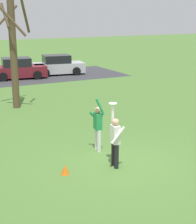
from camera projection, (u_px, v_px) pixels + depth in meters
ground_plane at (119, 163)px, 12.22m from camera, size 120.00×120.00×0.00m
person_catcher at (115, 138)px, 11.67m from camera, size 0.49×0.56×2.08m
person_defender at (98, 125)px, 13.09m from camera, size 0.49×0.58×2.04m
frisbee_disc at (113, 103)px, 11.58m from camera, size 0.25×0.25×0.02m
parked_car_maroon at (18, 69)px, 27.82m from camera, size 4.31×2.48×1.59m
parked_car_silver at (58, 66)px, 29.67m from camera, size 4.31×2.48×1.59m
bare_tree_tall at (13, 44)px, 18.50m from camera, size 2.03×2.04×6.30m
field_cone_orange at (65, 169)px, 11.34m from camera, size 0.26×0.26×0.32m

